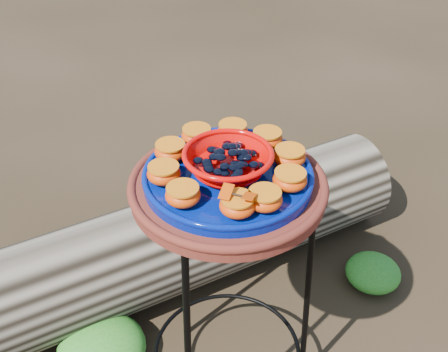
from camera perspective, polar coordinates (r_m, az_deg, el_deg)
plant_stand at (r=1.47m, az=0.34°, el=-12.64°), size 0.44×0.44×0.70m
terracotta_saucer at (r=1.22m, az=0.40°, el=-1.22°), size 0.42×0.42×0.03m
cobalt_plate at (r=1.20m, az=0.40°, el=-0.11°), size 0.36×0.36×0.02m
red_bowl at (r=1.18m, az=0.41°, el=1.36°), size 0.18×0.18×0.05m
glass_gems at (r=1.16m, az=0.42°, el=2.87°), size 0.14×0.14×0.02m
orange_half_0 at (r=1.08m, az=1.37°, el=-3.01°), size 0.07×0.07×0.04m
orange_half_1 at (r=1.09m, az=4.15°, el=-2.39°), size 0.07×0.07×0.04m
orange_half_2 at (r=1.15m, az=6.70°, el=-0.40°), size 0.07×0.07×0.04m
orange_half_3 at (r=1.22m, az=6.67°, el=1.95°), size 0.07×0.07×0.04m
orange_half_4 at (r=1.27m, az=4.41°, el=3.79°), size 0.07×0.07×0.04m
orange_half_5 at (r=1.30m, az=0.88°, el=4.57°), size 0.07×0.07×0.04m
orange_half_6 at (r=1.28m, az=-2.78°, el=4.12°), size 0.07×0.07×0.04m
orange_half_7 at (r=1.23m, az=-5.46°, el=2.53°), size 0.07×0.07×0.04m
orange_half_8 at (r=1.17m, az=-6.13°, el=0.24°), size 0.07×0.07×0.04m
orange_half_9 at (r=1.11m, az=-4.20°, el=-1.95°), size 0.07×0.07×0.04m
butterfly at (r=1.06m, az=1.39°, el=-1.90°), size 0.10×0.09×0.01m
driftwood_log at (r=1.88m, az=-7.29°, el=-7.58°), size 1.81×0.62×0.33m
foliage_left at (r=1.78m, az=-12.34°, el=-16.67°), size 0.26×0.26×0.13m
foliage_right at (r=2.03m, az=14.91°, el=-9.37°), size 0.19×0.19×0.10m
foliage_back at (r=2.01m, az=-11.66°, el=-8.17°), size 0.33×0.33×0.16m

